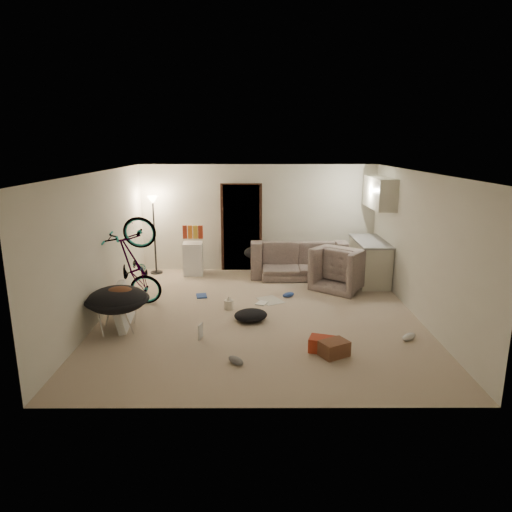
{
  "coord_description": "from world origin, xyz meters",
  "views": [
    {
      "loc": [
        -0.09,
        -7.67,
        2.96
      ],
      "look_at": [
        -0.06,
        0.6,
        0.92
      ],
      "focal_mm": 32.0,
      "sensor_mm": 36.0,
      "label": 1
    }
  ],
  "objects_px": {
    "floor_lamp": "(154,218)",
    "juicer": "(229,304)",
    "sofa": "(298,262)",
    "bicycle": "(136,282)",
    "tv_box": "(122,306)",
    "saucer_chair": "(118,305)",
    "mini_fridge": "(193,259)",
    "armchair": "(344,272)",
    "kitchen_counter": "(369,262)",
    "drink_case_a": "(334,348)",
    "drink_case_b": "(322,344)"
  },
  "relations": [
    {
      "from": "mini_fridge",
      "to": "sofa",
      "type": "bearing_deg",
      "value": -6.05
    },
    {
      "from": "kitchen_counter",
      "to": "juicer",
      "type": "distance_m",
      "value": 3.49
    },
    {
      "from": "bicycle",
      "to": "tv_box",
      "type": "xyz_separation_m",
      "value": [
        0.0,
        -0.91,
        -0.13
      ]
    },
    {
      "from": "bicycle",
      "to": "drink_case_a",
      "type": "distance_m",
      "value": 3.96
    },
    {
      "from": "sofa",
      "to": "juicer",
      "type": "distance_m",
      "value": 2.67
    },
    {
      "from": "mini_fridge",
      "to": "saucer_chair",
      "type": "relative_size",
      "value": 0.73
    },
    {
      "from": "drink_case_a",
      "to": "tv_box",
      "type": "bearing_deg",
      "value": 131.64
    },
    {
      "from": "kitchen_counter",
      "to": "mini_fridge",
      "type": "bearing_deg",
      "value": 172.06
    },
    {
      "from": "sofa",
      "to": "tv_box",
      "type": "height_order",
      "value": "tv_box"
    },
    {
      "from": "kitchen_counter",
      "to": "drink_case_a",
      "type": "bearing_deg",
      "value": -110.63
    },
    {
      "from": "drink_case_b",
      "to": "bicycle",
      "type": "bearing_deg",
      "value": 166.83
    },
    {
      "from": "bicycle",
      "to": "saucer_chair",
      "type": "relative_size",
      "value": 1.7
    },
    {
      "from": "tv_box",
      "to": "juicer",
      "type": "xyz_separation_m",
      "value": [
        1.74,
        0.71,
        -0.22
      ]
    },
    {
      "from": "mini_fridge",
      "to": "juicer",
      "type": "relative_size",
      "value": 2.96
    },
    {
      "from": "kitchen_counter",
      "to": "drink_case_a",
      "type": "xyz_separation_m",
      "value": [
        -1.38,
        -3.67,
        -0.33
      ]
    },
    {
      "from": "kitchen_counter",
      "to": "bicycle",
      "type": "bearing_deg",
      "value": -161.58
    },
    {
      "from": "bicycle",
      "to": "juicer",
      "type": "relative_size",
      "value": 6.88
    },
    {
      "from": "sofa",
      "to": "saucer_chair",
      "type": "relative_size",
      "value": 2.1
    },
    {
      "from": "sofa",
      "to": "bicycle",
      "type": "xyz_separation_m",
      "value": [
        -3.2,
        -2.02,
        0.14
      ]
    },
    {
      "from": "tv_box",
      "to": "mini_fridge",
      "type": "bearing_deg",
      "value": 69.08
    },
    {
      "from": "saucer_chair",
      "to": "drink_case_a",
      "type": "height_order",
      "value": "saucer_chair"
    },
    {
      "from": "armchair",
      "to": "bicycle",
      "type": "xyz_separation_m",
      "value": [
        -4.1,
        -1.13,
        0.13
      ]
    },
    {
      "from": "mini_fridge",
      "to": "drink_case_a",
      "type": "distance_m",
      "value": 4.94
    },
    {
      "from": "sofa",
      "to": "mini_fridge",
      "type": "relative_size",
      "value": 2.87
    },
    {
      "from": "drink_case_a",
      "to": "drink_case_b",
      "type": "height_order",
      "value": "drink_case_a"
    },
    {
      "from": "tv_box",
      "to": "kitchen_counter",
      "type": "bearing_deg",
      "value": 21.35
    },
    {
      "from": "floor_lamp",
      "to": "sofa",
      "type": "distance_m",
      "value": 3.45
    },
    {
      "from": "bicycle",
      "to": "floor_lamp",
      "type": "bearing_deg",
      "value": 3.16
    },
    {
      "from": "saucer_chair",
      "to": "juicer",
      "type": "distance_m",
      "value": 2.01
    },
    {
      "from": "saucer_chair",
      "to": "tv_box",
      "type": "xyz_separation_m",
      "value": [
        0.0,
        0.24,
        -0.11
      ]
    },
    {
      "from": "armchair",
      "to": "floor_lamp",
      "type": "bearing_deg",
      "value": 24.05
    },
    {
      "from": "tv_box",
      "to": "juicer",
      "type": "bearing_deg",
      "value": 15.94
    },
    {
      "from": "sofa",
      "to": "drink_case_a",
      "type": "height_order",
      "value": "sofa"
    },
    {
      "from": "bicycle",
      "to": "tv_box",
      "type": "distance_m",
      "value": 0.92
    },
    {
      "from": "armchair",
      "to": "bicycle",
      "type": "bearing_deg",
      "value": 54.05
    },
    {
      "from": "kitchen_counter",
      "to": "drink_case_b",
      "type": "bearing_deg",
      "value": -113.51
    },
    {
      "from": "mini_fridge",
      "to": "drink_case_a",
      "type": "bearing_deg",
      "value": -62.4
    },
    {
      "from": "armchair",
      "to": "drink_case_b",
      "type": "xyz_separation_m",
      "value": [
        -0.9,
        -3.08,
        -0.22
      ]
    },
    {
      "from": "floor_lamp",
      "to": "juicer",
      "type": "relative_size",
      "value": 7.16
    },
    {
      "from": "sofa",
      "to": "drink_case_b",
      "type": "bearing_deg",
      "value": 89.85
    },
    {
      "from": "armchair",
      "to": "mini_fridge",
      "type": "xyz_separation_m",
      "value": [
        -3.32,
        0.99,
        0.05
      ]
    },
    {
      "from": "sofa",
      "to": "bicycle",
      "type": "bearing_deg",
      "value": 32.18
    },
    {
      "from": "drink_case_a",
      "to": "juicer",
      "type": "height_order",
      "value": "juicer"
    },
    {
      "from": "floor_lamp",
      "to": "mini_fridge",
      "type": "xyz_separation_m",
      "value": [
        0.89,
        -0.1,
        -0.93
      ]
    },
    {
      "from": "saucer_chair",
      "to": "drink_case_b",
      "type": "bearing_deg",
      "value": -13.93
    },
    {
      "from": "kitchen_counter",
      "to": "drink_case_a",
      "type": "distance_m",
      "value": 3.93
    },
    {
      "from": "drink_case_a",
      "to": "drink_case_b",
      "type": "distance_m",
      "value": 0.21
    },
    {
      "from": "armchair",
      "to": "sofa",
      "type": "bearing_deg",
      "value": -6.02
    },
    {
      "from": "floor_lamp",
      "to": "tv_box",
      "type": "bearing_deg",
      "value": -88.17
    },
    {
      "from": "sofa",
      "to": "juicer",
      "type": "bearing_deg",
      "value": 56.52
    }
  ]
}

